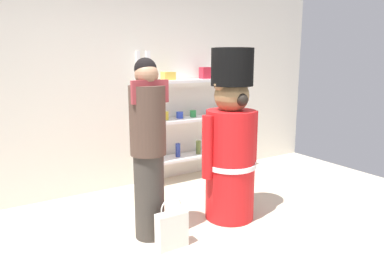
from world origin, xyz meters
TOP-DOWN VIEW (x-y plane):
  - back_wall at (0.00, 2.20)m, footprint 6.40×0.12m
  - merchandise_shelf at (0.86, 1.98)m, footprint 1.34×0.35m
  - teddy_bear_guard at (0.58, 0.67)m, footprint 0.68×0.53m
  - person_shopper at (-0.31, 0.74)m, footprint 0.34×0.32m
  - shopping_bag at (-0.23, 0.45)m, footprint 0.28×0.11m

SIDE VIEW (x-z plane):
  - shopping_bag at x=-0.23m, z-range -0.06..0.41m
  - teddy_bear_guard at x=0.58m, z-range -0.07..1.68m
  - merchandise_shelf at x=0.86m, z-range -0.01..1.74m
  - person_shopper at x=-0.31m, z-range 0.04..1.70m
  - back_wall at x=0.00m, z-range 0.00..2.60m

